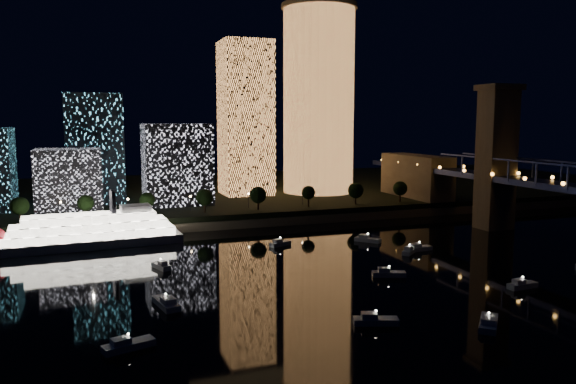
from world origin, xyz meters
The scene contains 10 objects.
ground centered at (0.00, 0.00, 0.00)m, with size 520.00×520.00×0.00m, color black.
far_bank centered at (0.00, 160.00, 2.50)m, with size 420.00×160.00×5.00m, color black.
seawall centered at (0.00, 82.00, 1.50)m, with size 420.00×6.00×3.00m, color #6B5E4C.
tower_cylindrical centered at (31.31, 129.28, 47.20)m, with size 34.00×34.00×84.16m.
tower_rectangular centered at (-2.02, 133.36, 38.66)m, with size 21.16×21.16×67.33m, color #FB9E50.
midrise_blocks centered at (-68.56, 121.52, 22.16)m, with size 93.75×47.48×43.27m.
riverboat centered at (-71.30, 67.03, 4.41)m, with size 57.75×15.59×17.20m.
motorboats centered at (-7.45, 6.71, 0.81)m, with size 123.62×83.57×2.78m.
esplanade_trees centered at (-29.57, 88.00, 10.47)m, with size 165.96×6.23×8.62m.
street_lamps centered at (-34.00, 94.00, 9.02)m, with size 132.70×0.70×5.65m.
Camera 1 is at (-68.88, -108.84, 37.64)m, focal length 35.00 mm.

